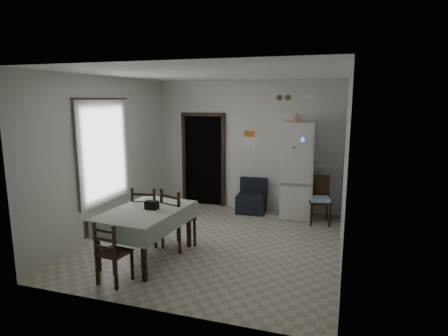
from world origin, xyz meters
TOP-DOWN VIEW (x-y plane):
  - ground at (0.00, 0.00)m, footprint 4.50×4.50m
  - ceiling at (0.00, 0.00)m, footprint 4.20×4.50m
  - wall_back at (0.00, 2.25)m, footprint 4.20×0.02m
  - wall_front at (0.00, -2.25)m, footprint 4.20×0.02m
  - wall_left at (-2.10, 0.00)m, footprint 0.02×4.50m
  - wall_right at (2.10, 0.00)m, footprint 0.02×4.50m
  - doorway at (-1.05, 2.45)m, footprint 1.06×0.52m
  - window_recess at (-2.15, -0.20)m, footprint 0.10×1.20m
  - curtain at (-2.04, -0.20)m, footprint 0.02×1.45m
  - curtain_rod at (-2.03, -0.20)m, footprint 0.02×1.60m
  - calendar at (0.05, 2.24)m, footprint 0.28×0.02m
  - calendar_image at (0.05, 2.23)m, footprint 0.24×0.01m
  - light_switch at (0.15, 2.24)m, footprint 0.08×0.02m
  - vent_left at (0.70, 2.23)m, footprint 0.12×0.03m
  - vent_right at (0.88, 2.23)m, footprint 0.12×0.03m
  - emergency_light at (1.35, 2.21)m, footprint 0.25×0.07m
  - fridge at (1.18, 1.93)m, footprint 0.68×0.68m
  - tan_cone at (1.13, 1.86)m, footprint 0.24×0.24m
  - navy_seat at (0.18, 1.93)m, footprint 0.65×0.63m
  - corner_chair at (1.67, 1.60)m, footprint 0.50×0.50m
  - dining_table at (-0.82, -0.94)m, footprint 1.13×1.61m
  - black_bag at (-0.74, -0.89)m, footprint 0.20×0.12m
  - dining_chair_far_left at (-1.11, -0.37)m, footprint 0.51×0.51m
  - dining_chair_far_right at (-0.52, -0.40)m, footprint 0.56×0.56m
  - dining_chair_near_head at (-0.85, -1.79)m, footprint 0.43×0.43m

SIDE VIEW (x-z plane):
  - ground at x=0.00m, z-range 0.00..0.00m
  - navy_seat at x=0.18m, z-range 0.00..0.75m
  - dining_table at x=-0.82m, z-range 0.00..0.80m
  - dining_chair_near_head at x=-0.85m, z-range 0.00..0.89m
  - corner_chair at x=1.67m, z-range 0.00..0.97m
  - dining_chair_far_left at x=-1.11m, z-range 0.00..1.03m
  - dining_chair_far_right at x=-0.52m, z-range 0.00..1.04m
  - black_bag at x=-0.74m, z-range 0.80..0.93m
  - fridge at x=1.18m, z-range 0.00..2.03m
  - doorway at x=-1.05m, z-range -0.05..2.17m
  - light_switch at x=0.15m, z-range 1.04..1.16m
  - wall_back at x=0.00m, z-range 0.00..2.90m
  - wall_front at x=0.00m, z-range 0.00..2.90m
  - wall_left at x=-2.10m, z-range 0.00..2.90m
  - wall_right at x=2.10m, z-range 0.00..2.90m
  - window_recess at x=-2.15m, z-range 0.75..2.35m
  - curtain at x=-2.04m, z-range 0.62..2.48m
  - calendar at x=0.05m, z-range 1.42..1.82m
  - calendar_image at x=0.05m, z-range 1.65..1.79m
  - tan_cone at x=1.13m, z-range 2.03..2.21m
  - curtain_rod at x=-2.03m, z-range 2.49..2.51m
  - vent_left at x=0.70m, z-range 2.46..2.58m
  - vent_right at x=0.88m, z-range 2.46..2.58m
  - emergency_light at x=1.35m, z-range 2.50..2.59m
  - ceiling at x=0.00m, z-range 2.89..2.91m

